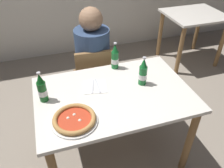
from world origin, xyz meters
name	(u,v)px	position (x,y,z in m)	size (l,w,h in m)	color
ground_plane	(114,153)	(0.00, 0.00, 0.00)	(8.00, 8.00, 0.00)	gray
dining_table_main	(114,104)	(0.00, 0.00, 0.64)	(1.20, 0.80, 0.75)	silver
chair_behind_table	(95,78)	(-0.01, 0.61, 0.48)	(0.43, 0.43, 0.85)	olive
diner_seated	(94,67)	(-0.01, 0.66, 0.58)	(0.34, 0.34, 1.21)	#2D3342
dining_table_background	(193,24)	(1.63, 1.33, 0.59)	(0.80, 0.70, 0.75)	silver
pizza_margherita_near	(74,119)	(-0.34, -0.21, 0.77)	(0.31, 0.31, 0.04)	white
beer_bottle_left	(115,58)	(0.12, 0.34, 0.85)	(0.07, 0.07, 0.25)	#196B2D
beer_bottle_center	(143,73)	(0.26, 0.05, 0.85)	(0.07, 0.07, 0.25)	#196B2D
beer_bottle_right	(42,89)	(-0.52, 0.08, 0.85)	(0.07, 0.07, 0.25)	#14591E
napkin_with_cutlery	(95,86)	(-0.12, 0.12, 0.75)	(0.21, 0.21, 0.01)	white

